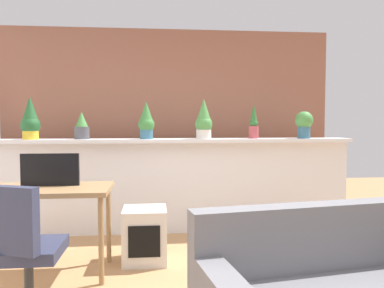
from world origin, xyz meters
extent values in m
cube|color=silver|center=(0.00, 2.00, 0.53)|extent=(4.24, 0.16, 1.07)
cube|color=silver|center=(0.00, 1.96, 1.09)|extent=(4.24, 0.35, 0.04)
cube|color=#935B47|center=(0.00, 2.60, 1.25)|extent=(4.24, 0.10, 2.50)
cylinder|color=gold|center=(-1.57, 1.94, 1.15)|extent=(0.17, 0.17, 0.10)
sphere|color=#235B2D|center=(-1.57, 1.94, 1.26)|extent=(0.21, 0.21, 0.21)
cone|color=#235B2D|center=(-1.57, 1.94, 1.45)|extent=(0.18, 0.18, 0.28)
cylinder|color=#4C4C51|center=(-1.01, 1.98, 1.18)|extent=(0.17, 0.17, 0.14)
cone|color=#4C9347|center=(-1.01, 1.98, 1.33)|extent=(0.14, 0.14, 0.17)
cylinder|color=#386B84|center=(-0.28, 1.95, 1.16)|extent=(0.15, 0.15, 0.11)
sphere|color=#3D843D|center=(-0.28, 1.95, 1.27)|extent=(0.19, 0.19, 0.19)
cone|color=#3D843D|center=(-0.28, 1.95, 1.42)|extent=(0.16, 0.16, 0.23)
cylinder|color=silver|center=(0.38, 1.93, 1.16)|extent=(0.17, 0.17, 0.11)
sphere|color=#4C9347|center=(0.38, 1.93, 1.27)|extent=(0.20, 0.20, 0.20)
cone|color=#4C9347|center=(0.38, 1.93, 1.44)|extent=(0.17, 0.17, 0.26)
cylinder|color=#B7474C|center=(0.98, 1.98, 1.18)|extent=(0.12, 0.12, 0.15)
sphere|color=#2D7033|center=(0.98, 1.98, 1.28)|extent=(0.10, 0.10, 0.10)
cone|color=#2D7033|center=(0.98, 1.98, 1.41)|extent=(0.08, 0.08, 0.22)
cylinder|color=#386B84|center=(1.58, 1.93, 1.17)|extent=(0.15, 0.15, 0.14)
sphere|color=#4C9347|center=(1.58, 1.93, 1.32)|extent=(0.21, 0.21, 0.21)
cylinder|color=#99754C|center=(-0.62, 0.56, 0.35)|extent=(0.04, 0.04, 0.71)
cylinder|color=#99754C|center=(-0.62, 1.06, 0.35)|extent=(0.04, 0.04, 0.71)
cube|color=#99754C|center=(-1.12, 0.81, 0.73)|extent=(1.10, 0.60, 0.04)
cube|color=black|center=(-1.08, 0.89, 0.89)|extent=(0.49, 0.04, 0.28)
cylinder|color=#333333|center=(-1.03, 0.10, 0.24)|extent=(0.06, 0.06, 0.34)
cube|color=#2D334C|center=(-1.03, 0.10, 0.45)|extent=(0.44, 0.44, 0.08)
cube|color=#2D334C|center=(-1.10, -0.07, 0.70)|extent=(0.43, 0.23, 0.42)
cube|color=silver|center=(-0.28, 1.05, 0.25)|extent=(0.40, 0.40, 0.50)
cube|color=black|center=(-0.28, 0.86, 0.25)|extent=(0.28, 0.04, 0.28)
cube|color=slate|center=(0.78, -0.26, 0.60)|extent=(1.57, 0.41, 0.40)
cube|color=slate|center=(0.14, -0.67, 0.48)|extent=(0.28, 0.78, 0.16)
camera|label=1|loc=(-0.18, -2.50, 1.30)|focal=36.05mm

